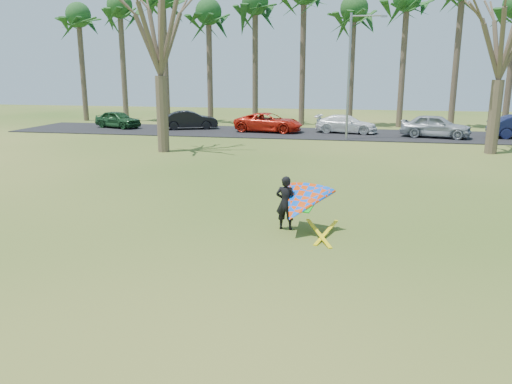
% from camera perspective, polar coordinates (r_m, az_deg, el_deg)
% --- Properties ---
extents(ground, '(100.00, 100.00, 0.00)m').
position_cam_1_polar(ground, '(12.56, -1.84, -7.00)').
color(ground, '#1E4C10').
rests_on(ground, ground).
extents(parking_strip, '(46.00, 7.00, 0.06)m').
position_cam_1_polar(parking_strip, '(36.79, 7.25, 6.64)').
color(parking_strip, black).
rests_on(parking_strip, ground).
extents(palm_0, '(4.84, 4.84, 10.84)m').
position_cam_1_polar(palm_0, '(49.35, -19.64, 18.37)').
color(palm_0, '#47382A').
rests_on(palm_0, ground).
extents(palm_1, '(4.84, 4.84, 11.54)m').
position_cam_1_polar(palm_1, '(47.54, -15.32, 19.70)').
color(palm_1, brown).
rests_on(palm_1, ground).
extents(palm_3, '(4.84, 4.84, 10.84)m').
position_cam_1_polar(palm_3, '(44.56, -5.45, 19.66)').
color(palm_3, '#493B2C').
rests_on(palm_3, ground).
extents(palm_4, '(4.84, 4.84, 11.54)m').
position_cam_1_polar(palm_4, '(43.66, -0.09, 20.74)').
color(palm_4, '#483C2B').
rests_on(palm_4, ground).
extents(palm_6, '(4.84, 4.84, 10.84)m').
position_cam_1_polar(palm_6, '(42.70, 11.15, 19.74)').
color(palm_6, '#4B3A2D').
rests_on(palm_6, ground).
extents(bare_tree_left, '(6.60, 6.60, 9.70)m').
position_cam_1_polar(bare_tree_left, '(28.64, -11.10, 18.36)').
color(bare_tree_left, brown).
rests_on(bare_tree_left, ground).
extents(bare_tree_right, '(6.27, 6.27, 9.21)m').
position_cam_1_polar(bare_tree_right, '(30.39, 26.48, 16.30)').
color(bare_tree_right, '#4E3D2E').
rests_on(bare_tree_right, ground).
extents(streetlight, '(2.28, 0.18, 8.00)m').
position_cam_1_polar(streetlight, '(33.43, 10.86, 13.44)').
color(streetlight, gray).
rests_on(streetlight, ground).
extents(car_0, '(4.22, 2.78, 1.34)m').
position_cam_1_polar(car_0, '(41.48, -15.52, 8.01)').
color(car_0, '#1A4220').
rests_on(car_0, parking_strip).
extents(car_1, '(4.49, 3.01, 1.40)m').
position_cam_1_polar(car_1, '(39.47, -7.57, 8.16)').
color(car_1, black).
rests_on(car_1, parking_strip).
extents(car_2, '(5.26, 2.92, 1.39)m').
position_cam_1_polar(car_2, '(37.28, 1.46, 7.96)').
color(car_2, red).
rests_on(car_2, parking_strip).
extents(car_3, '(4.66, 2.46, 1.29)m').
position_cam_1_polar(car_3, '(37.22, 10.28, 7.66)').
color(car_3, white).
rests_on(car_3, parking_strip).
extents(car_4, '(4.87, 2.84, 1.56)m').
position_cam_1_polar(car_4, '(36.16, 19.85, 7.12)').
color(car_4, '#979DA4').
rests_on(car_4, parking_strip).
extents(kite_flyer, '(2.13, 2.39, 2.02)m').
position_cam_1_polar(kite_flyer, '(13.93, 4.96, -1.32)').
color(kite_flyer, black).
rests_on(kite_flyer, ground).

